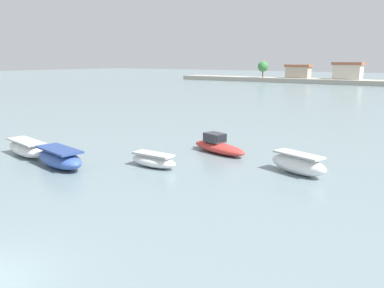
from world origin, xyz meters
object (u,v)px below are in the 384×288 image
(moored_boat_2, at_px, (153,160))
(moored_boat_4, at_px, (298,164))
(moored_boat_1, at_px, (60,158))
(moored_boat_0, at_px, (27,148))
(moored_boat_3, at_px, (218,146))

(moored_boat_2, height_order, moored_boat_4, moored_boat_4)
(moored_boat_2, relative_size, moored_boat_4, 0.85)
(moored_boat_1, distance_m, moored_boat_4, 14.17)
(moored_boat_0, relative_size, moored_boat_2, 1.46)
(moored_boat_1, bearing_deg, moored_boat_4, 39.51)
(moored_boat_2, relative_size, moored_boat_3, 0.66)
(moored_boat_0, bearing_deg, moored_boat_3, 49.10)
(moored_boat_1, bearing_deg, moored_boat_0, -176.64)
(moored_boat_3, distance_m, moored_boat_4, 6.65)
(moored_boat_2, bearing_deg, moored_boat_1, -145.67)
(moored_boat_1, xyz_separation_m, moored_boat_4, (12.35, 6.95, 0.01))
(moored_boat_1, xyz_separation_m, moored_boat_2, (4.63, 3.29, -0.15))
(moored_boat_1, relative_size, moored_boat_4, 1.19)
(moored_boat_1, height_order, moored_boat_4, moored_boat_4)
(moored_boat_0, distance_m, moored_boat_2, 9.30)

